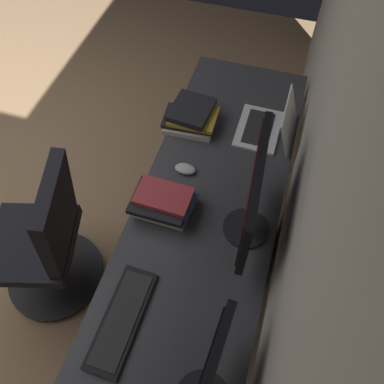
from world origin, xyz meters
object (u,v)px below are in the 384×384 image
object	(u,v)px
book_stack_far	(191,117)
office_chair	(47,244)
laptop_leftmost	(270,126)
book_stack_near	(164,202)
drawer_pedestal	(206,256)
mouse_main	(185,169)
keyboard_main	(122,319)
monitor_primary	(252,196)

from	to	relation	value
book_stack_far	office_chair	bearing A→B (deg)	-35.29
laptop_leftmost	book_stack_near	world-z (taller)	laptop_leftmost
drawer_pedestal	mouse_main	xyz separation A→B (m)	(-0.24, -0.19, 0.40)
keyboard_main	office_chair	xyz separation A→B (m)	(-0.30, -0.58, -0.28)
drawer_pedestal	monitor_primary	xyz separation A→B (m)	(-0.01, 0.16, 0.65)
monitor_primary	book_stack_near	bearing A→B (deg)	-89.90
drawer_pedestal	laptop_leftmost	bearing A→B (deg)	165.29
mouse_main	office_chair	distance (m)	0.81
monitor_primary	book_stack_near	size ratio (longest dim) A/B	1.93
keyboard_main	book_stack_far	distance (m)	1.07
monitor_primary	office_chair	distance (m)	1.12
laptop_leftmost	office_chair	world-z (taller)	office_chair
mouse_main	book_stack_near	xyz separation A→B (m)	(0.23, -0.03, 0.04)
drawer_pedestal	office_chair	distance (m)	0.83
keyboard_main	laptop_leftmost	bearing A→B (deg)	161.94
monitor_primary	laptop_leftmost	world-z (taller)	monitor_primary
keyboard_main	book_stack_near	xyz separation A→B (m)	(-0.53, -0.01, 0.04)
laptop_leftmost	monitor_primary	bearing A→B (deg)	0.22
mouse_main	keyboard_main	bearing A→B (deg)	-1.63
monitor_primary	office_chair	world-z (taller)	monitor_primary
monitor_primary	mouse_main	size ratio (longest dim) A/B	5.11
mouse_main	book_stack_near	distance (m)	0.23
keyboard_main	book_stack_near	bearing A→B (deg)	-179.05
book_stack_far	keyboard_main	bearing A→B (deg)	2.18
laptop_leftmost	book_stack_near	size ratio (longest dim) A/B	1.12
laptop_leftmost	drawer_pedestal	bearing A→B (deg)	-14.71
office_chair	laptop_leftmost	bearing A→B (deg)	131.07
book_stack_near	office_chair	distance (m)	0.70
keyboard_main	mouse_main	size ratio (longest dim) A/B	4.07
laptop_leftmost	book_stack_near	xyz separation A→B (m)	(0.60, -0.38, 0.00)
monitor_primary	office_chair	bearing A→B (deg)	-76.43
mouse_main	book_stack_near	world-z (taller)	book_stack_near
book_stack_near	keyboard_main	bearing A→B (deg)	0.95
drawer_pedestal	office_chair	size ratio (longest dim) A/B	0.72
book_stack_far	drawer_pedestal	bearing A→B (deg)	24.34
drawer_pedestal	mouse_main	distance (m)	0.50
monitor_primary	book_stack_near	world-z (taller)	monitor_primary
mouse_main	book_stack_far	size ratio (longest dim) A/B	0.36
keyboard_main	book_stack_far	size ratio (longest dim) A/B	1.46
drawer_pedestal	laptop_leftmost	xyz separation A→B (m)	(-0.61, 0.16, 0.43)
book_stack_near	office_chair	world-z (taller)	office_chair
book_stack_near	book_stack_far	size ratio (longest dim) A/B	0.95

